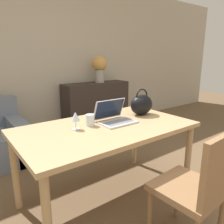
% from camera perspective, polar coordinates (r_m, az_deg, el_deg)
% --- Properties ---
extents(wall_back, '(10.00, 0.06, 2.70)m').
position_cam_1_polar(wall_back, '(3.92, -20.16, 13.08)').
color(wall_back, '#BCB29E').
rests_on(wall_back, ground_plane).
extents(dining_table, '(1.58, 0.91, 0.77)m').
position_cam_1_polar(dining_table, '(2.02, -1.54, -5.76)').
color(dining_table, tan).
rests_on(dining_table, ground_plane).
extents(chair, '(0.46, 0.46, 0.92)m').
position_cam_1_polar(chair, '(1.69, 21.63, -17.34)').
color(chair, olive).
rests_on(chair, ground_plane).
extents(sideboard, '(1.28, 0.40, 0.90)m').
position_cam_1_polar(sideboard, '(4.21, -4.14, 1.57)').
color(sideboard, '#332823').
rests_on(sideboard, ground_plane).
extents(laptop, '(0.34, 0.29, 0.21)m').
position_cam_1_polar(laptop, '(2.10, 0.54, -1.07)').
color(laptop, silver).
rests_on(laptop, dining_table).
extents(drinking_glass, '(0.08, 0.08, 0.11)m').
position_cam_1_polar(drinking_glass, '(2.00, -5.75, -2.11)').
color(drinking_glass, silver).
rests_on(drinking_glass, dining_table).
extents(wine_glass, '(0.08, 0.08, 0.16)m').
position_cam_1_polar(wine_glass, '(1.89, -9.54, -1.36)').
color(wine_glass, silver).
rests_on(wine_glass, dining_table).
extents(handbag, '(0.27, 0.19, 0.28)m').
position_cam_1_polar(handbag, '(2.37, 7.72, 1.96)').
color(handbag, black).
rests_on(handbag, dining_table).
extents(flower_vase, '(0.27, 0.27, 0.49)m').
position_cam_1_polar(flower_vase, '(4.14, -3.28, 11.74)').
color(flower_vase, '#9E998E').
rests_on(flower_vase, sideboard).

